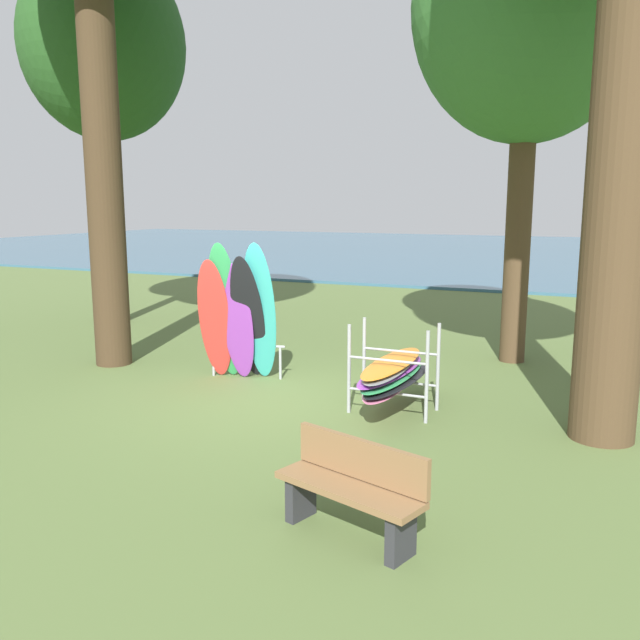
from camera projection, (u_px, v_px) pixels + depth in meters
ground_plane at (269, 400)px, 9.84m from camera, size 80.00×80.00×0.00m
lake_water at (528, 252)px, 38.02m from camera, size 80.00×36.00×0.10m
tree_mid_behind at (530, 7)px, 11.17m from camera, size 4.00×4.00×8.48m
tree_far_left_back at (103, 47)px, 15.08m from camera, size 3.71×3.71×8.56m
leaning_board_pile at (238, 317)px, 10.66m from camera, size 1.42×1.08×2.30m
board_storage_rack at (392, 373)px, 9.21m from camera, size 1.15×2.13×1.25m
park_bench at (352, 487)px, 5.77m from camera, size 1.46×0.81×0.85m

